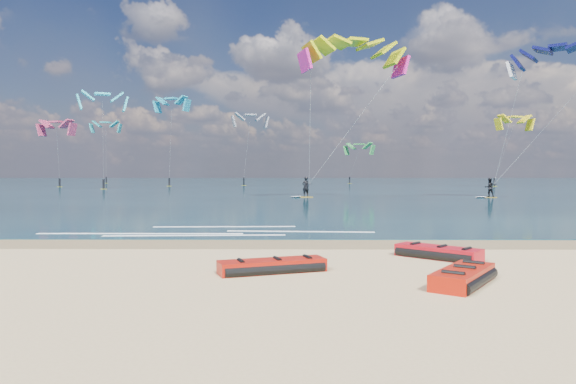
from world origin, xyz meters
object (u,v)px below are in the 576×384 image
object	(u,v)px
packed_kite_mid	(438,258)
packed_kite_right	(463,285)
kitesurfer_far	(525,114)
kitesurfer_main	(332,108)
packed_kite_left	(272,272)

from	to	relation	value
packed_kite_mid	packed_kite_right	size ratio (longest dim) A/B	1.03
packed_kite_right	kitesurfer_far	xyz separation A→B (m)	(16.92, 34.83, 7.56)
kitesurfer_far	packed_kite_right	bearing A→B (deg)	-93.51
kitesurfer_main	packed_kite_right	bearing A→B (deg)	-85.54
packed_kite_right	kitesurfer_main	size ratio (longest dim) A/B	0.16
packed_kite_left	kitesurfer_main	world-z (taller)	kitesurfer_main
packed_kite_mid	kitesurfer_far	world-z (taller)	kitesurfer_far
packed_kite_left	kitesurfer_far	size ratio (longest dim) A/B	0.19
packed_kite_mid	kitesurfer_main	bearing A→B (deg)	132.47
packed_kite_right	kitesurfer_far	distance (m)	39.45
packed_kite_left	packed_kite_right	xyz separation A→B (m)	(4.15, -1.34, 0.00)
packed_kite_mid	kitesurfer_main	world-z (taller)	kitesurfer_main
packed_kite_right	kitesurfer_main	world-z (taller)	kitesurfer_main
kitesurfer_main	packed_kite_left	bearing A→B (deg)	-92.44
packed_kite_left	kitesurfer_far	xyz separation A→B (m)	(21.07, 33.49, 7.56)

